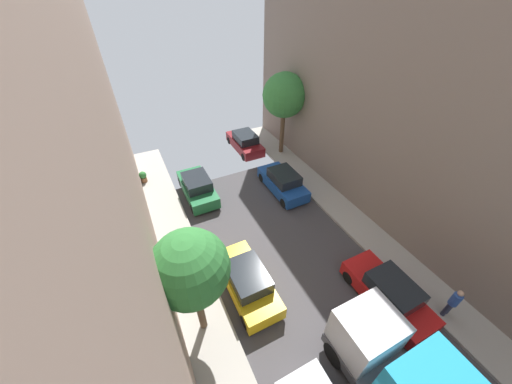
# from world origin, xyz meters

# --- Properties ---
(sidewalk_right) EXTENTS (2.00, 44.00, 0.15)m
(sidewalk_right) POSITION_xyz_m (5.00, 0.00, 0.07)
(sidewalk_right) COLOR #A8A399
(sidewalk_right) RESTS_ON ground
(parked_car_left_3) EXTENTS (1.78, 4.20, 1.57)m
(parked_car_left_3) POSITION_xyz_m (-2.70, 6.72, 0.72)
(parked_car_left_3) COLOR gold
(parked_car_left_3) RESTS_ON ground
(parked_car_left_4) EXTENTS (1.78, 4.20, 1.57)m
(parked_car_left_4) POSITION_xyz_m (-2.70, 14.65, 0.72)
(parked_car_left_4) COLOR #1E6638
(parked_car_left_4) RESTS_ON ground
(parked_car_right_1) EXTENTS (1.78, 4.20, 1.57)m
(parked_car_right_1) POSITION_xyz_m (2.70, 3.37, 0.72)
(parked_car_right_1) COLOR red
(parked_car_right_1) RESTS_ON ground
(parked_car_right_2) EXTENTS (1.78, 4.20, 1.57)m
(parked_car_right_2) POSITION_xyz_m (2.70, 12.60, 0.72)
(parked_car_right_2) COLOR #194799
(parked_car_right_2) RESTS_ON ground
(parked_car_right_3) EXTENTS (1.78, 4.20, 1.57)m
(parked_car_right_3) POSITION_xyz_m (2.70, 18.86, 0.72)
(parked_car_right_3) COLOR maroon
(parked_car_right_3) RESTS_ON ground
(pedestrian) EXTENTS (0.40, 0.36, 1.72)m
(pedestrian) POSITION_xyz_m (4.54, 1.76, 1.07)
(pedestrian) COLOR #2D334C
(pedestrian) RESTS_ON sidewalk_right
(street_tree_0) EXTENTS (2.76, 2.76, 5.39)m
(street_tree_0) POSITION_xyz_m (-5.10, 5.94, 4.13)
(street_tree_0) COLOR brown
(street_tree_0) RESTS_ON sidewalk_left
(street_tree_1) EXTENTS (3.24, 3.24, 6.33)m
(street_tree_1) POSITION_xyz_m (5.17, 17.06, 4.82)
(street_tree_1) COLOR brown
(street_tree_1) RESTS_ON sidewalk_right
(potted_plant_0) EXTENTS (0.51, 0.51, 0.83)m
(potted_plant_0) POSITION_xyz_m (-5.77, 17.70, 0.59)
(potted_plant_0) COLOR brown
(potted_plant_0) RESTS_ON sidewalk_left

